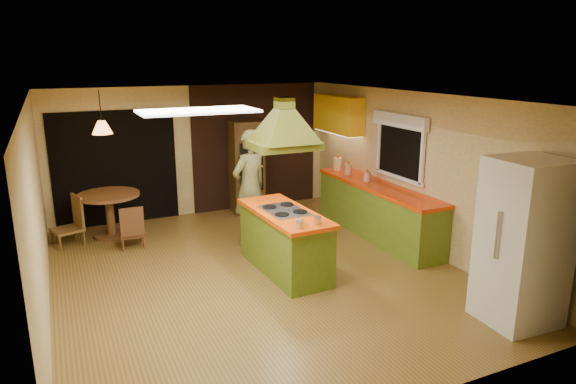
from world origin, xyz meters
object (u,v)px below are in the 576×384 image
refrigerator (524,242)px  wall_oven (246,167)px  dining_table (109,206)px  canister_large (338,164)px  kitchen_island (285,241)px  man (250,188)px

refrigerator → wall_oven: bearing=106.3°
refrigerator → dining_table: size_ratio=1.89×
refrigerator → canister_large: (0.14, 4.44, 0.07)m
dining_table → refrigerator: bearing=-51.6°
kitchen_island → refrigerator: (1.88, -2.47, 0.52)m
kitchen_island → canister_large: bearing=42.2°
man → wall_oven: 1.88m
wall_oven → dining_table: (-2.67, -0.45, -0.37)m
wall_oven → canister_large: 1.81m
refrigerator → wall_oven: 5.66m
wall_oven → dining_table: wall_oven is taller
wall_oven → dining_table: bearing=-166.7°
wall_oven → canister_large: wall_oven is taller
man → dining_table: size_ratio=1.85×
canister_large → wall_oven: bearing=144.0°
kitchen_island → wall_oven: (0.55, 3.03, 0.45)m
man → dining_table: bearing=-56.3°
canister_large → kitchen_island: bearing=-135.7°
refrigerator → wall_oven: (-1.33, 5.50, -0.06)m
man → canister_large: man is taller
man → refrigerator: size_ratio=0.98×
man → wall_oven: (0.60, 1.78, -0.04)m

